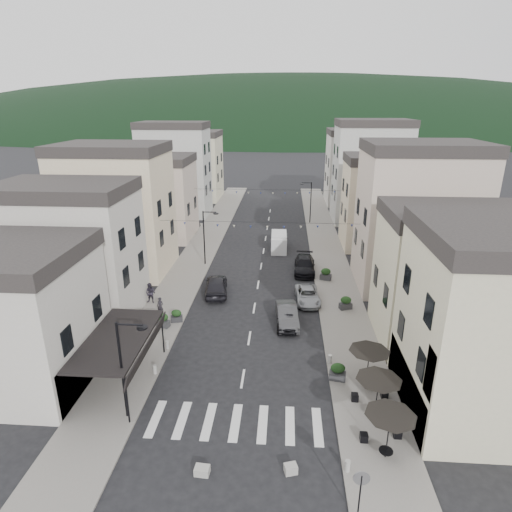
{
  "coord_description": "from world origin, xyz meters",
  "views": [
    {
      "loc": [
        2.46,
        -16.96,
        16.66
      ],
      "look_at": [
        -0.1,
        19.5,
        3.5
      ],
      "focal_mm": 30.0,
      "sensor_mm": 36.0,
      "label": 1
    }
  ],
  "objects_px": {
    "parked_car_e": "(216,285)",
    "pedestrian_b": "(151,293)",
    "parked_car_a": "(287,318)",
    "pedestrian_a": "(160,306)",
    "parked_car_b": "(287,315)",
    "delivery_van": "(279,241)",
    "parked_car_c": "(307,295)",
    "parked_car_d": "(305,265)"
  },
  "relations": [
    {
      "from": "parked_car_c",
      "to": "parked_car_e",
      "type": "distance_m",
      "value": 8.39
    },
    {
      "from": "parked_car_a",
      "to": "parked_car_c",
      "type": "relative_size",
      "value": 0.88
    },
    {
      "from": "parked_car_a",
      "to": "parked_car_d",
      "type": "height_order",
      "value": "parked_car_d"
    },
    {
      "from": "parked_car_b",
      "to": "parked_car_d",
      "type": "distance_m",
      "value": 11.3
    },
    {
      "from": "parked_car_c",
      "to": "pedestrian_b",
      "type": "distance_m",
      "value": 13.74
    },
    {
      "from": "parked_car_e",
      "to": "pedestrian_b",
      "type": "distance_m",
      "value": 5.94
    },
    {
      "from": "parked_car_e",
      "to": "pedestrian_b",
      "type": "relative_size",
      "value": 2.7
    },
    {
      "from": "parked_car_a",
      "to": "parked_car_b",
      "type": "relative_size",
      "value": 0.87
    },
    {
      "from": "parked_car_a",
      "to": "pedestrian_b",
      "type": "distance_m",
      "value": 12.26
    },
    {
      "from": "parked_car_c",
      "to": "pedestrian_b",
      "type": "relative_size",
      "value": 2.4
    },
    {
      "from": "parked_car_c",
      "to": "parked_car_e",
      "type": "height_order",
      "value": "parked_car_e"
    },
    {
      "from": "parked_car_b",
      "to": "parked_car_e",
      "type": "xyz_separation_m",
      "value": [
        -6.51,
        5.22,
        0.11
      ]
    },
    {
      "from": "parked_car_e",
      "to": "pedestrian_b",
      "type": "xyz_separation_m",
      "value": [
        -5.35,
        -2.57,
        0.19
      ]
    },
    {
      "from": "parked_car_c",
      "to": "pedestrian_a",
      "type": "relative_size",
      "value": 2.87
    },
    {
      "from": "delivery_van",
      "to": "parked_car_c",
      "type": "bearing_deg",
      "value": -79.9
    },
    {
      "from": "parked_car_e",
      "to": "parked_car_d",
      "type": "bearing_deg",
      "value": -152.04
    },
    {
      "from": "parked_car_d",
      "to": "pedestrian_b",
      "type": "distance_m",
      "value": 16.1
    },
    {
      "from": "parked_car_b",
      "to": "parked_car_e",
      "type": "height_order",
      "value": "parked_car_e"
    },
    {
      "from": "delivery_van",
      "to": "pedestrian_a",
      "type": "relative_size",
      "value": 2.97
    },
    {
      "from": "parked_car_a",
      "to": "parked_car_c",
      "type": "height_order",
      "value": "parked_car_a"
    },
    {
      "from": "parked_car_a",
      "to": "parked_car_e",
      "type": "height_order",
      "value": "parked_car_e"
    },
    {
      "from": "pedestrian_a",
      "to": "parked_car_c",
      "type": "bearing_deg",
      "value": 28.53
    },
    {
      "from": "parked_car_d",
      "to": "delivery_van",
      "type": "height_order",
      "value": "delivery_van"
    },
    {
      "from": "delivery_van",
      "to": "pedestrian_a",
      "type": "bearing_deg",
      "value": -119.26
    },
    {
      "from": "parked_car_b",
      "to": "delivery_van",
      "type": "relative_size",
      "value": 0.98
    },
    {
      "from": "parked_car_e",
      "to": "pedestrian_b",
      "type": "height_order",
      "value": "pedestrian_b"
    },
    {
      "from": "parked_car_c",
      "to": "pedestrian_a",
      "type": "distance_m",
      "value": 12.71
    },
    {
      "from": "pedestrian_a",
      "to": "pedestrian_b",
      "type": "height_order",
      "value": "pedestrian_b"
    },
    {
      "from": "parked_car_c",
      "to": "parked_car_e",
      "type": "relative_size",
      "value": 0.89
    },
    {
      "from": "parked_car_e",
      "to": "pedestrian_b",
      "type": "bearing_deg",
      "value": 18.09
    },
    {
      "from": "delivery_van",
      "to": "pedestrian_b",
      "type": "height_order",
      "value": "delivery_van"
    },
    {
      "from": "pedestrian_a",
      "to": "parked_car_a",
      "type": "bearing_deg",
      "value": 7.01
    },
    {
      "from": "parked_car_a",
      "to": "delivery_van",
      "type": "relative_size",
      "value": 0.85
    },
    {
      "from": "pedestrian_a",
      "to": "pedestrian_b",
      "type": "bearing_deg",
      "value": 136.77
    },
    {
      "from": "parked_car_a",
      "to": "parked_car_d",
      "type": "distance_m",
      "value": 11.74
    },
    {
      "from": "parked_car_b",
      "to": "delivery_van",
      "type": "xyz_separation_m",
      "value": [
        -1.0,
        18.13,
        0.33
      ]
    },
    {
      "from": "parked_car_e",
      "to": "pedestrian_a",
      "type": "distance_m",
      "value": 6.1
    },
    {
      "from": "parked_car_b",
      "to": "pedestrian_b",
      "type": "height_order",
      "value": "pedestrian_b"
    },
    {
      "from": "parked_car_d",
      "to": "parked_car_c",
      "type": "bearing_deg",
      "value": -88.37
    },
    {
      "from": "parked_car_d",
      "to": "delivery_van",
      "type": "distance_m",
      "value": 7.52
    },
    {
      "from": "parked_car_c",
      "to": "parked_car_a",
      "type": "bearing_deg",
      "value": -115.53
    },
    {
      "from": "pedestrian_a",
      "to": "parked_car_b",
      "type": "bearing_deg",
      "value": 9.43
    }
  ]
}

